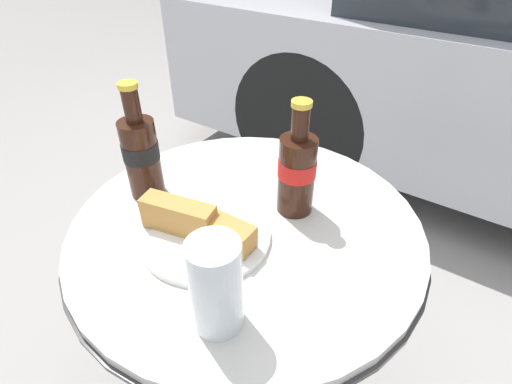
% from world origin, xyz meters
% --- Properties ---
extents(bistro_table, '(0.68, 0.68, 0.69)m').
position_xyz_m(bistro_table, '(0.00, 0.00, 0.53)').
color(bistro_table, '#333333').
rests_on(bistro_table, ground_plane).
extents(cola_bottle_left, '(0.07, 0.07, 0.23)m').
position_xyz_m(cola_bottle_left, '(0.06, 0.09, 0.78)').
color(cola_bottle_left, '#33190F').
rests_on(cola_bottle_left, bistro_table).
extents(cola_bottle_right, '(0.07, 0.07, 0.24)m').
position_xyz_m(cola_bottle_right, '(-0.22, -0.04, 0.79)').
color(cola_bottle_right, '#33190F').
rests_on(cola_bottle_right, bistro_table).
extents(drinking_glass, '(0.07, 0.07, 0.15)m').
position_xyz_m(drinking_glass, '(0.09, -0.20, 0.76)').
color(drinking_glass, black).
rests_on(drinking_glass, bistro_table).
extents(lunch_plate_near, '(0.24, 0.24, 0.07)m').
position_xyz_m(lunch_plate_near, '(-0.04, -0.08, 0.71)').
color(lunch_plate_near, white).
rests_on(lunch_plate_near, bistro_table).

